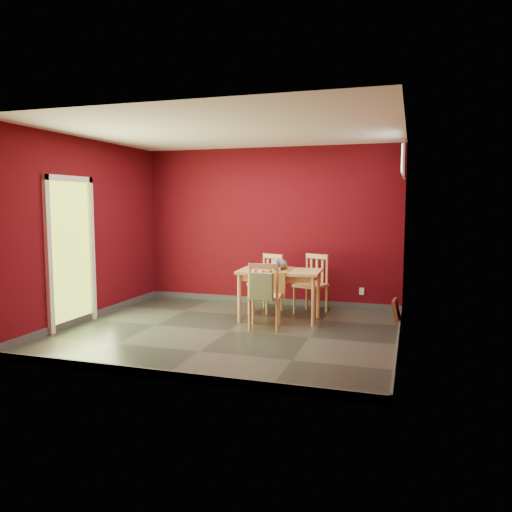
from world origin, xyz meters
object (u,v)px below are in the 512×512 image
(cat, at_px, (280,262))
(chair_near, at_px, (264,295))
(tote_bag, at_px, (262,286))
(dining_table, at_px, (280,276))
(chair_far_left, at_px, (267,282))
(chair_far_right, at_px, (312,283))
(picture_frame, at_px, (397,312))

(cat, bearing_deg, chair_near, -100.17)
(tote_bag, bearing_deg, chair_near, 96.79)
(dining_table, distance_m, cat, 0.21)
(chair_near, bearing_deg, tote_bag, -83.21)
(chair_far_left, height_order, cat, cat)
(chair_far_right, distance_m, chair_near, 1.32)
(dining_table, relative_size, chair_near, 1.33)
(dining_table, height_order, chair_far_right, chair_far_right)
(chair_far_left, bearing_deg, dining_table, -57.78)
(cat, bearing_deg, chair_far_left, 117.54)
(chair_far_right, distance_m, picture_frame, 1.44)
(tote_bag, xyz_separation_m, picture_frame, (1.73, 1.00, -0.45))
(chair_near, height_order, picture_frame, chair_near)
(picture_frame, bearing_deg, chair_far_left, 169.75)
(chair_far_right, xyz_separation_m, cat, (-0.38, -0.63, 0.39))
(chair_far_right, height_order, picture_frame, chair_far_right)
(chair_far_left, height_order, picture_frame, chair_far_left)
(cat, bearing_deg, picture_frame, 0.03)
(chair_near, bearing_deg, chair_far_right, 71.07)
(cat, height_order, picture_frame, cat)
(chair_far_left, xyz_separation_m, picture_frame, (2.05, -0.37, -0.29))
(chair_far_right, xyz_separation_m, chair_near, (-0.43, -1.25, 0.00))
(dining_table, bearing_deg, tote_bag, -92.75)
(chair_far_right, bearing_deg, picture_frame, -19.28)
(cat, bearing_deg, tote_bag, -97.14)
(chair_near, xyz_separation_m, cat, (0.05, 0.62, 0.39))
(dining_table, bearing_deg, picture_frame, 6.74)
(chair_near, height_order, tote_bag, chair_near)
(chair_far_right, bearing_deg, chair_far_left, -172.61)
(chair_far_left, xyz_separation_m, tote_bag, (0.32, -1.38, 0.17))
(chair_near, bearing_deg, cat, 85.26)
(dining_table, distance_m, tote_bag, 0.81)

